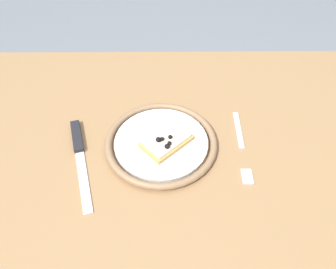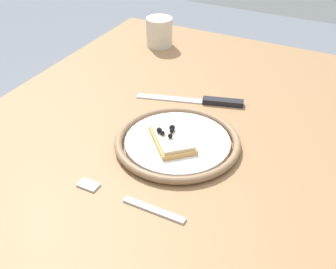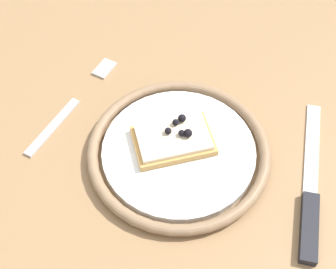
% 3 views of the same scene
% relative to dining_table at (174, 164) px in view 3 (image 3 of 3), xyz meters
% --- Properties ---
extents(dining_table, '(1.19, 0.80, 0.76)m').
position_rel_dining_table_xyz_m(dining_table, '(0.00, 0.00, 0.00)').
color(dining_table, '#936D47').
rests_on(dining_table, ground_plane).
extents(plate, '(0.24, 0.24, 0.02)m').
position_rel_dining_table_xyz_m(plate, '(0.03, -0.04, 0.11)').
color(plate, white).
rests_on(plate, dining_table).
extents(pizza_slice_near, '(0.12, 0.12, 0.03)m').
position_rel_dining_table_xyz_m(pizza_slice_near, '(0.02, -0.04, 0.12)').
color(pizza_slice_near, tan).
rests_on(pizza_slice_near, plate).
extents(knife, '(0.08, 0.24, 0.01)m').
position_rel_dining_table_xyz_m(knife, '(0.20, -0.03, 0.11)').
color(knife, silver).
rests_on(knife, dining_table).
extents(fork, '(0.02, 0.20, 0.00)m').
position_rel_dining_table_xyz_m(fork, '(-0.15, -0.04, 0.10)').
color(fork, silver).
rests_on(fork, dining_table).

